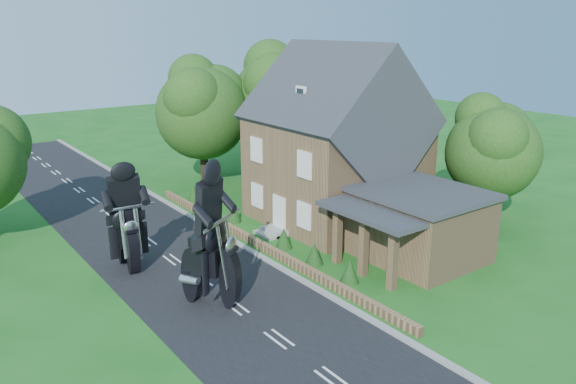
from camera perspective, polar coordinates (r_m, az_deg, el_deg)
ground at (r=23.46m, az=-5.28°, el=-11.60°), size 120.00×120.00×0.00m
road at (r=23.46m, az=-5.28°, el=-11.58°), size 7.00×80.00×0.02m
kerb at (r=25.28m, az=1.90°, el=-9.20°), size 0.30×80.00×0.12m
garden_wall at (r=29.29m, az=-3.17°, el=-5.18°), size 0.30×22.00×0.40m
house at (r=32.45m, az=4.93°, el=4.60°), size 9.54×8.64×10.24m
annex at (r=28.13m, az=12.98°, el=-3.13°), size 7.05×5.94×3.44m
tree_annex_side at (r=33.55m, az=20.34°, el=4.63°), size 5.64×5.20×7.48m
tree_house_right at (r=38.35m, az=9.37°, el=7.59°), size 6.51×6.00×8.40m
tree_behind_house at (r=42.26m, az=-0.37°, el=10.05°), size 7.81×7.20×10.08m
tree_behind_left at (r=39.97m, az=-8.29°, el=8.79°), size 6.94×6.40×9.16m
shrub_a at (r=25.36m, az=6.28°, el=-7.98°), size 0.90×0.90×1.10m
shrub_b at (r=27.08m, az=2.69°, el=-6.25°), size 0.90×0.90×1.10m
shrub_c at (r=28.92m, az=-0.43°, el=-4.70°), size 0.90×0.90×1.10m
shrub_d at (r=32.86m, az=-5.56°, el=-2.12°), size 0.90×0.90×1.10m
shrub_e at (r=34.93m, az=-7.68°, el=-1.05°), size 0.90×0.90×1.10m
shrub_f at (r=37.05m, az=-9.55°, el=-0.10°), size 0.90×0.90×1.10m
motorcycle_lead at (r=23.49m, az=-7.74°, el=-9.14°), size 1.48×1.93×1.84m
motorcycle_follow at (r=27.55m, az=-15.84°, el=-5.97°), size 0.57×1.71×1.56m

